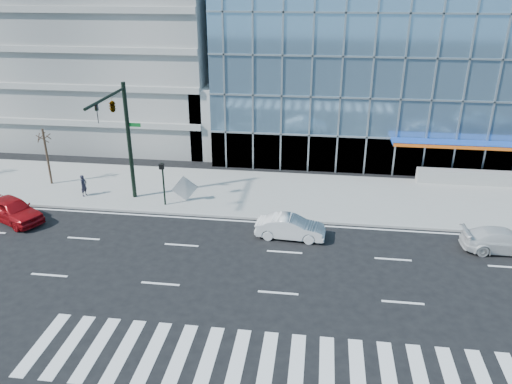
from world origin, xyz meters
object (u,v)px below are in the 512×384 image
(tilted_panel, at_px, (185,188))
(traffic_signal, at_px, (118,118))
(red_sedan, at_px, (12,210))
(ped_signal_post, at_px, (163,177))
(street_tree_near, at_px, (44,137))
(pedestrian, at_px, (84,185))
(white_sedan, at_px, (290,227))
(white_suv, at_px, (503,240))

(tilted_panel, bearing_deg, traffic_signal, -176.22)
(red_sedan, bearing_deg, ped_signal_post, -44.00)
(street_tree_near, xyz_separation_m, tilted_panel, (10.69, -1.70, -2.71))
(ped_signal_post, bearing_deg, red_sedan, -159.70)
(pedestrian, bearing_deg, red_sedan, 156.49)
(white_sedan, bearing_deg, white_suv, -86.46)
(ped_signal_post, bearing_deg, pedestrian, 172.82)
(traffic_signal, distance_m, tilted_panel, 6.41)
(traffic_signal, xyz_separation_m, white_suv, (23.19, -2.77, -5.50))
(white_sedan, bearing_deg, pedestrian, 78.43)
(traffic_signal, bearing_deg, ped_signal_post, 8.52)
(white_suv, height_order, pedestrian, pedestrian)
(ped_signal_post, height_order, white_sedan, ped_signal_post)
(ped_signal_post, distance_m, white_sedan, 9.37)
(white_suv, bearing_deg, white_sedan, 87.48)
(white_suv, height_order, tilted_panel, tilted_panel)
(white_suv, xyz_separation_m, red_sedan, (-29.60, -0.15, 0.12))
(ped_signal_post, relative_size, street_tree_near, 0.71)
(traffic_signal, distance_m, ped_signal_post, 4.75)
(white_suv, relative_size, red_sedan, 0.99)
(street_tree_near, height_order, red_sedan, street_tree_near)
(ped_signal_post, distance_m, white_suv, 20.98)
(white_suv, relative_size, white_sedan, 1.11)
(traffic_signal, xyz_separation_m, ped_signal_post, (2.50, 0.37, -4.02))
(traffic_signal, relative_size, pedestrian, 5.21)
(white_sedan, bearing_deg, tilted_panel, 65.12)
(ped_signal_post, distance_m, red_sedan, 9.60)
(white_suv, bearing_deg, pedestrian, 79.02)
(red_sedan, bearing_deg, tilted_panel, -41.93)
(white_suv, distance_m, tilted_panel, 19.91)
(traffic_signal, relative_size, tilted_panel, 6.15)
(red_sedan, height_order, tilted_panel, tilted_panel)
(red_sedan, relative_size, tilted_panel, 3.53)
(traffic_signal, bearing_deg, red_sedan, -155.51)
(street_tree_near, relative_size, white_suv, 0.93)
(white_sedan, distance_m, pedestrian, 15.25)
(traffic_signal, height_order, tilted_panel, traffic_signal)
(red_sedan, height_order, pedestrian, pedestrian)
(pedestrian, bearing_deg, traffic_signal, -96.00)
(ped_signal_post, xyz_separation_m, white_sedan, (8.69, -3.17, -1.46))
(traffic_signal, bearing_deg, street_tree_near, 157.29)
(white_suv, relative_size, pedestrian, 2.96)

